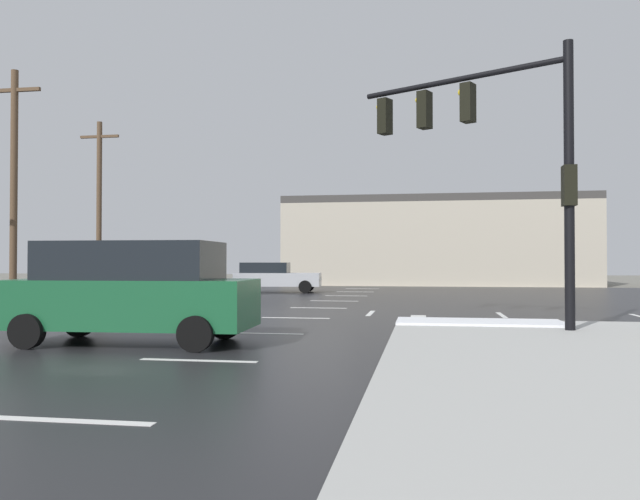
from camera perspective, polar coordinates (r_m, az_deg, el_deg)
The scene contains 11 objects.
ground_plane at distance 20.44m, azimuth -1.07°, elevation -5.68°, with size 120.00×120.00×0.00m, color slate.
road_asphalt at distance 20.44m, azimuth -1.07°, elevation -5.65°, with size 44.00×44.00×0.02m, color #232326.
snow_strip_curbside at distance 16.16m, azimuth 14.06°, elevation -6.28°, with size 4.00×1.60×0.06m, color white.
lane_markings at distance 18.90m, azimuth 1.78°, elevation -5.99°, with size 36.15×36.15×0.01m.
traffic_signal_mast at distance 15.96m, azimuth 15.41°, elevation 9.50°, with size 4.86×2.81×6.44m.
strip_building_background at distance 46.43m, azimuth 10.35°, elevation 0.73°, with size 21.08×8.00×6.15m.
sedan_silver at distance 33.80m, azimuth -4.09°, elevation -2.39°, with size 4.65×2.35×1.58m.
sedan_blue at distance 32.04m, azimuth -12.74°, elevation -2.44°, with size 4.62×2.23×1.58m.
suv_green at distance 13.22m, azimuth -16.50°, elevation -3.45°, with size 4.90×2.31×2.03m.
utility_pole_far at distance 28.16m, azimuth -25.76°, elevation 5.60°, with size 2.20×0.28×9.29m.
utility_pole_distant at distance 36.50m, azimuth -19.20°, elevation 4.02°, with size 2.20×0.28×9.23m.
Camera 1 is at (3.68, -20.04, 1.66)m, focal length 35.69 mm.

